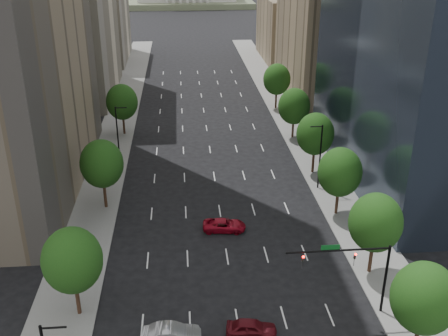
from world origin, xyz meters
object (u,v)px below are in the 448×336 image
object	(u,v)px
traffic_signal	(360,265)
car_red_far	(224,225)
car_maroon	(251,328)
car_silver	(172,334)

from	to	relation	value
traffic_signal	car_red_far	size ratio (longest dim) A/B	1.86
traffic_signal	car_maroon	size ratio (longest dim) A/B	2.13
traffic_signal	car_red_far	world-z (taller)	traffic_signal
traffic_signal	car_silver	xyz separation A→B (m)	(-16.27, -2.24, -4.36)
traffic_signal	car_red_far	bearing A→B (deg)	124.02
car_maroon	car_silver	size ratio (longest dim) A/B	0.87
car_silver	car_red_far	bearing A→B (deg)	-18.46
car_silver	traffic_signal	bearing A→B (deg)	-82.05
car_maroon	car_silver	distance (m)	6.75
traffic_signal	car_red_far	distance (m)	19.05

